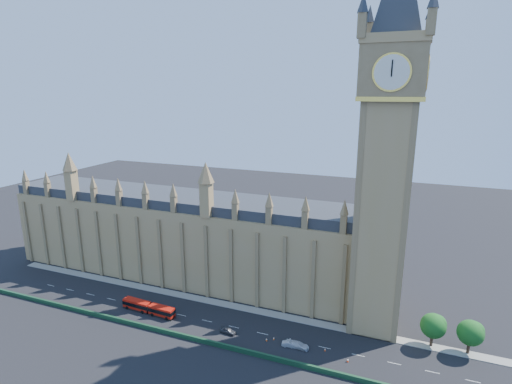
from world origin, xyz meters
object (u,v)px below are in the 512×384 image
(red_bus, at_px, (149,308))
(car_grey, at_px, (228,331))
(car_silver, at_px, (290,344))
(car_white, at_px, (299,345))

(red_bus, distance_m, car_grey, 24.89)
(car_grey, bearing_deg, red_bus, 95.74)
(car_grey, height_order, car_silver, car_grey)
(car_silver, distance_m, car_white, 2.00)
(car_white, bearing_deg, car_silver, 101.45)
(red_bus, xyz_separation_m, car_white, (43.30, -0.24, -0.74))
(red_bus, xyz_separation_m, car_silver, (41.33, -0.57, -0.80))
(red_bus, bearing_deg, car_silver, 2.22)
(red_bus, relative_size, car_silver, 4.03)
(red_bus, bearing_deg, car_grey, 0.87)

